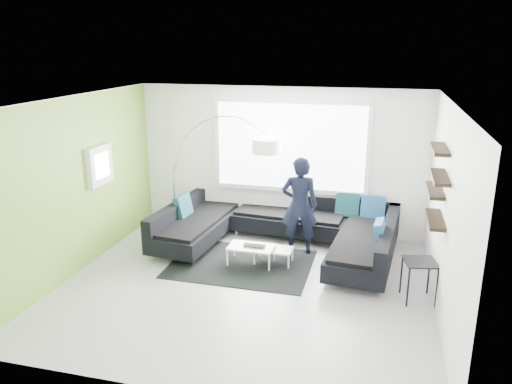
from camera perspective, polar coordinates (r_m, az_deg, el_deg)
ground at (r=7.74m, az=-1.22°, el=-10.74°), size 5.50×5.50×0.00m
room_shell at (r=7.27m, az=-0.58°, el=2.73°), size 5.54×5.04×2.82m
sectional_sofa at (r=8.84m, az=2.44°, el=-4.44°), size 4.20×2.83×0.86m
rug at (r=8.45m, az=-1.71°, el=-8.23°), size 2.33×1.70×0.01m
coffee_table at (r=8.41m, az=0.74°, el=-7.19°), size 0.99×0.59×0.32m
arc_lamp at (r=9.71m, az=-9.48°, el=2.16°), size 2.29×1.16×2.33m
side_table at (r=7.60m, az=18.09°, el=-9.61°), size 0.52×0.52×0.61m
person at (r=8.65m, az=5.00°, el=-1.56°), size 0.74×0.58×1.73m
laptop at (r=8.26m, az=-0.29°, el=-6.33°), size 0.38×0.24×0.03m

